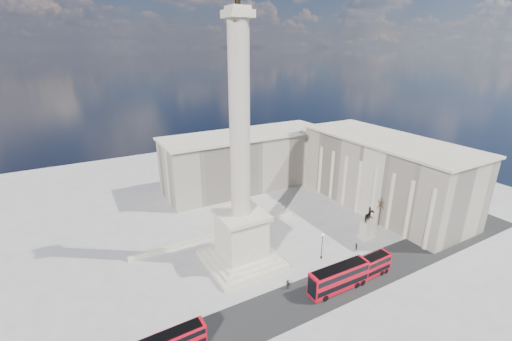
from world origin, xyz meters
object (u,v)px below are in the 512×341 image
object	(u,v)px
victorian_lamp	(322,244)
equestrian_statue	(368,227)
red_bus_b	(339,278)
pedestrian_standing	(356,247)
pedestrian_crossing	(288,284)
pedestrian_walking	(337,266)
nelsons_column	(241,203)
red_bus_c	(368,267)

from	to	relation	value
victorian_lamp	equestrian_statue	size ratio (longest dim) A/B	0.75
red_bus_b	pedestrian_standing	world-z (taller)	red_bus_b
equestrian_statue	pedestrian_crossing	size ratio (longest dim) A/B	3.95
equestrian_statue	pedestrian_walking	distance (m)	15.51
nelsons_column	equestrian_statue	bearing A→B (deg)	-10.99
red_bus_b	pedestrian_crossing	xyz separation A→B (m)	(-7.70, 4.53, -1.52)
red_bus_b	victorian_lamp	world-z (taller)	victorian_lamp
nelsons_column	pedestrian_walking	size ratio (longest dim) A/B	31.86
victorian_lamp	pedestrian_standing	size ratio (longest dim) A/B	3.63
pedestrian_walking	pedestrian_standing	size ratio (longest dim) A/B	1.00
nelsons_column	pedestrian_crossing	size ratio (longest dim) A/B	25.82
nelsons_column	pedestrian_standing	distance (m)	27.20
pedestrian_standing	red_bus_b	bearing A→B (deg)	10.94
nelsons_column	pedestrian_standing	xyz separation A→B (m)	(22.91, -8.23, -12.13)
nelsons_column	equestrian_statue	size ratio (longest dim) A/B	6.54
red_bus_b	pedestrian_standing	distance (m)	14.36
red_bus_b	pedestrian_crossing	world-z (taller)	red_bus_b
nelsons_column	pedestrian_walking	distance (m)	22.23
red_bus_c	pedestrian_standing	distance (m)	9.25
red_bus_c	equestrian_statue	world-z (taller)	equestrian_statue
red_bus_c	pedestrian_standing	size ratio (longest dim) A/B	6.39
nelsons_column	red_bus_b	distance (m)	22.03
equestrian_statue	pedestrian_crossing	xyz separation A→B (m)	(-25.63, -5.87, -1.65)
pedestrian_crossing	red_bus_b	bearing A→B (deg)	-134.46
nelsons_column	pedestrian_walking	world-z (taller)	nelsons_column
red_bus_b	pedestrian_walking	size ratio (longest dim) A/B	7.50
pedestrian_walking	red_bus_c	bearing A→B (deg)	-64.89
equestrian_statue	pedestrian_walking	size ratio (longest dim) A/B	4.87
victorian_lamp	pedestrian_standing	bearing A→B (deg)	-7.87
red_bus_c	pedestrian_standing	bearing A→B (deg)	56.76
red_bus_c	pedestrian_crossing	world-z (taller)	red_bus_c
red_bus_b	equestrian_statue	world-z (taller)	equestrian_statue
red_bus_c	equestrian_statue	bearing A→B (deg)	42.50
nelsons_column	red_bus_c	world-z (taller)	nelsons_column
red_bus_c	equestrian_statue	size ratio (longest dim) A/B	1.31
victorian_lamp	pedestrian_walking	size ratio (longest dim) A/B	3.63
red_bus_c	victorian_lamp	distance (m)	9.71
red_bus_c	victorian_lamp	xyz separation A→B (m)	(-3.58, 8.94, 1.23)
pedestrian_walking	equestrian_statue	bearing A→B (deg)	10.32
equestrian_statue	red_bus_c	bearing A→B (deg)	-136.04
pedestrian_walking	pedestrian_standing	xyz separation A→B (m)	(8.26, 3.27, 0.00)
pedestrian_walking	red_bus_b	bearing A→B (deg)	-141.53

